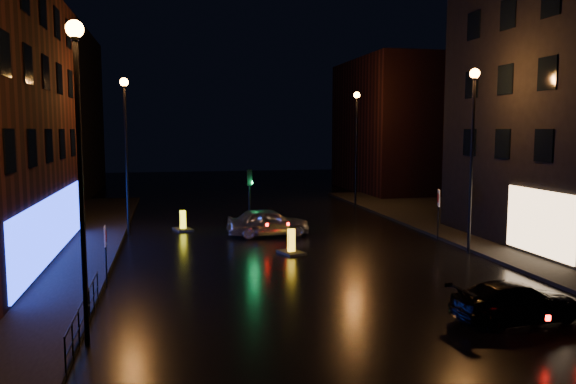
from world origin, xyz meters
The scene contains 16 objects.
ground centered at (0.00, 0.00, 0.00)m, with size 120.00×120.00×0.00m, color black.
pavement_right centered at (14.00, 8.00, 0.07)m, with size 12.00×44.00×0.15m, color black.
building_far_left centered at (-16.00, 35.00, 7.00)m, with size 8.00×16.00×14.00m, color black.
building_far_right centered at (15.00, 32.00, 6.00)m, with size 8.00×14.00×12.00m, color black.
street_lamp_lnear centered at (-7.80, -2.00, 5.56)m, with size 0.44×0.44×8.37m.
street_lamp_lfar centered at (-7.80, 14.00, 5.56)m, with size 0.44×0.44×8.37m.
street_lamp_rnear centered at (7.80, 6.00, 5.56)m, with size 0.44×0.44×8.37m.
street_lamp_rfar centered at (7.80, 22.00, 5.56)m, with size 0.44×0.44×8.37m.
traffic_signal centered at (-1.20, 14.00, 0.50)m, with size 1.40×2.40×3.45m.
guard_railing centered at (-8.00, -1.00, 0.74)m, with size 0.05×6.04×1.00m.
silver_hatchback centered at (-0.46, 12.14, 0.75)m, with size 1.77×4.39×1.50m, color #B8BAC0.
dark_sedan centered at (4.43, -2.58, 0.58)m, with size 1.63×4.02×1.17m, color black.
bollard_near centered at (-0.18, 7.64, 0.25)m, with size 1.24×1.52×1.15m.
bollard_far centered at (-4.89, 14.77, 0.25)m, with size 1.21×1.49×1.13m.
road_sign_left centered at (-7.90, 3.81, 1.66)m, with size 0.09×0.54×2.22m.
road_sign_right centered at (7.90, 9.23, 1.96)m, with size 0.27×0.61×2.61m.
Camera 1 is at (-5.59, -17.04, 5.67)m, focal length 35.00 mm.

